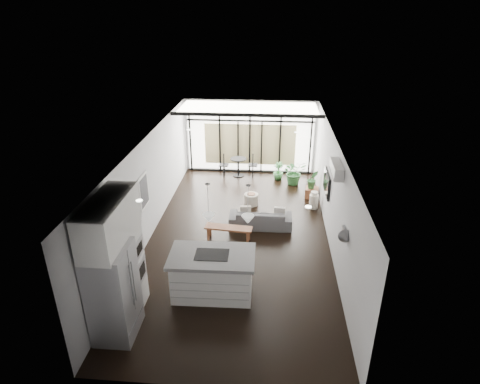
% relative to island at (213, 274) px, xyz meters
% --- Properties ---
extents(floor, '(5.00, 10.00, 0.00)m').
position_rel_island_xyz_m(floor, '(0.39, 2.50, -0.51)').
color(floor, black).
rests_on(floor, ground).
extents(ceiling, '(5.00, 10.00, 0.00)m').
position_rel_island_xyz_m(ceiling, '(0.39, 2.50, 2.29)').
color(ceiling, white).
rests_on(ceiling, ground).
extents(wall_left, '(0.02, 10.00, 2.80)m').
position_rel_island_xyz_m(wall_left, '(-2.11, 2.50, 0.89)').
color(wall_left, silver).
rests_on(wall_left, ground).
extents(wall_right, '(0.02, 10.00, 2.80)m').
position_rel_island_xyz_m(wall_right, '(2.89, 2.50, 0.89)').
color(wall_right, silver).
rests_on(wall_right, ground).
extents(wall_back, '(5.00, 0.02, 2.80)m').
position_rel_island_xyz_m(wall_back, '(0.39, 7.50, 0.89)').
color(wall_back, silver).
rests_on(wall_back, ground).
extents(wall_front, '(5.00, 0.02, 2.80)m').
position_rel_island_xyz_m(wall_front, '(0.39, -2.50, 0.89)').
color(wall_front, silver).
rests_on(wall_front, ground).
extents(glazing, '(5.00, 0.20, 2.80)m').
position_rel_island_xyz_m(glazing, '(0.39, 7.38, 0.89)').
color(glazing, black).
rests_on(glazing, ground).
extents(skylight, '(4.70, 1.90, 0.06)m').
position_rel_island_xyz_m(skylight, '(0.39, 6.50, 2.26)').
color(skylight, white).
rests_on(skylight, ceiling).
extents(neighbour_building, '(3.50, 0.02, 1.60)m').
position_rel_island_xyz_m(neighbour_building, '(0.39, 7.45, 0.59)').
color(neighbour_building, beige).
rests_on(neighbour_building, ground).
extents(island, '(1.90, 1.16, 1.03)m').
position_rel_island_xyz_m(island, '(0.00, 0.00, 0.00)').
color(island, white).
rests_on(island, floor).
extents(cooktop, '(0.75, 0.51, 0.01)m').
position_rel_island_xyz_m(cooktop, '(0.00, 0.00, 0.52)').
color(cooktop, black).
rests_on(cooktop, island).
extents(fridge, '(0.76, 0.95, 1.96)m').
position_rel_island_xyz_m(fridge, '(-1.71, -1.35, 0.47)').
color(fridge, '#9E9FA4').
rests_on(fridge, floor).
extents(appliance_column, '(0.69, 0.72, 2.65)m').
position_rel_island_xyz_m(appliance_column, '(-1.77, -0.55, 0.81)').
color(appliance_column, white).
rests_on(appliance_column, floor).
extents(upper_cabinets, '(0.62, 1.75, 0.86)m').
position_rel_island_xyz_m(upper_cabinets, '(-1.73, -1.00, 1.84)').
color(upper_cabinets, white).
rests_on(upper_cabinets, wall_left).
extents(pendant_left, '(0.26, 0.26, 0.18)m').
position_rel_island_xyz_m(pendant_left, '(-0.01, -0.15, 1.51)').
color(pendant_left, white).
rests_on(pendant_left, ceiling).
extents(pendant_right, '(0.26, 0.26, 0.18)m').
position_rel_island_xyz_m(pendant_right, '(0.79, -0.15, 1.51)').
color(pendant_right, white).
rests_on(pendant_right, ceiling).
extents(sofa, '(1.84, 0.55, 0.72)m').
position_rel_island_xyz_m(sofa, '(0.97, 3.13, -0.15)').
color(sofa, '#515153').
rests_on(sofa, floor).
extents(console_bench, '(1.33, 0.46, 0.42)m').
position_rel_island_xyz_m(console_bench, '(0.11, 2.27, -0.30)').
color(console_bench, brown).
rests_on(console_bench, floor).
extents(pouf, '(0.50, 0.50, 0.37)m').
position_rel_island_xyz_m(pouf, '(0.61, 4.54, -0.33)').
color(pouf, beige).
rests_on(pouf, floor).
extents(crate, '(0.49, 0.49, 0.33)m').
position_rel_island_xyz_m(crate, '(2.64, 5.27, -0.35)').
color(crate, brown).
rests_on(crate, floor).
extents(plant_tall, '(1.05, 1.11, 0.72)m').
position_rel_island_xyz_m(plant_tall, '(2.08, 6.35, -0.16)').
color(plant_tall, '#306934').
rests_on(plant_tall, floor).
extents(plant_med, '(0.62, 0.77, 0.38)m').
position_rel_island_xyz_m(plant_med, '(1.50, 6.71, -0.32)').
color(plant_med, '#306934').
rests_on(plant_med, floor).
extents(plant_crate, '(0.48, 0.72, 0.29)m').
position_rel_island_xyz_m(plant_crate, '(2.64, 5.27, -0.04)').
color(plant_crate, '#306934').
rests_on(plant_crate, crate).
extents(milk_can, '(0.33, 0.33, 0.58)m').
position_rel_island_xyz_m(milk_can, '(2.64, 4.45, -0.23)').
color(milk_can, silver).
rests_on(milk_can, floor).
extents(bistro_set, '(1.56, 0.72, 0.73)m').
position_rel_island_xyz_m(bistro_set, '(-0.01, 6.92, -0.15)').
color(bistro_set, black).
rests_on(bistro_set, floor).
extents(tv, '(0.05, 1.10, 0.65)m').
position_rel_island_xyz_m(tv, '(2.85, 3.50, 0.79)').
color(tv, black).
rests_on(tv, wall_right).
extents(ac_unit, '(0.22, 0.90, 0.30)m').
position_rel_island_xyz_m(ac_unit, '(2.77, 1.70, 1.94)').
color(ac_unit, silver).
rests_on(ac_unit, wall_right).
extents(framed_art, '(0.04, 0.70, 0.90)m').
position_rel_island_xyz_m(framed_art, '(-2.08, 2.00, 1.04)').
color(framed_art, black).
rests_on(framed_art, wall_left).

